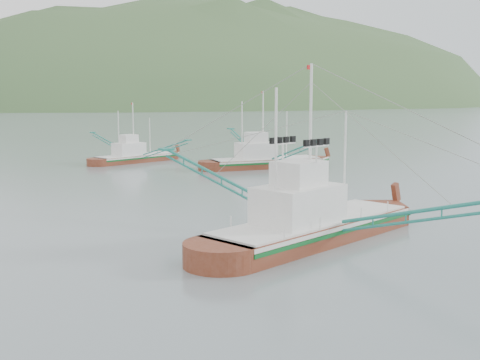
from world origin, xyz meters
TOP-DOWN VIEW (x-y plane):
  - ground at (0.00, 0.00)m, footprint 1200.00×1200.00m
  - main_boat at (1.52, -0.15)m, footprint 16.59×28.53m
  - bg_boat_right at (20.21, 32.82)m, footprint 14.41×25.08m
  - bg_boat_far at (8.83, 47.28)m, footprint 12.19×20.96m
  - headland_right at (240.00, 430.00)m, footprint 684.00×432.00m

SIDE VIEW (x-z plane):
  - ground at x=0.00m, z-range 0.00..0.00m
  - headland_right at x=240.00m, z-range -153.00..153.00m
  - bg_boat_far at x=8.83m, z-range -2.74..5.90m
  - bg_boat_right at x=20.21m, z-range -3.40..6.85m
  - main_boat at x=1.52m, z-range -3.69..8.07m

